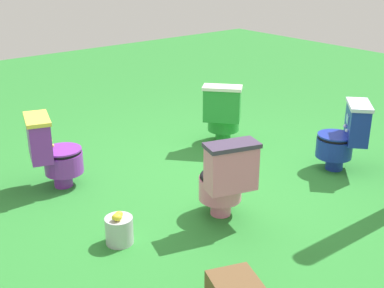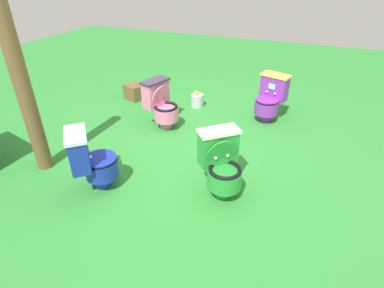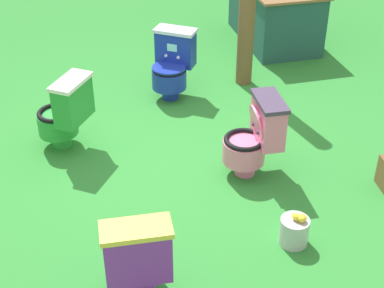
{
  "view_description": "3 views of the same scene",
  "coord_description": "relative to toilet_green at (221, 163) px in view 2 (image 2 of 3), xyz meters",
  "views": [
    {
      "loc": [
        3.13,
        3.41,
        2.19
      ],
      "look_at": [
        0.33,
        -0.05,
        0.44
      ],
      "focal_mm": 47.48,
      "sensor_mm": 36.0,
      "label": 1
    },
    {
      "loc": [
        -3.31,
        -1.45,
        2.26
      ],
      "look_at": [
        -0.34,
        -0.23,
        0.32
      ],
      "focal_mm": 29.0,
      "sensor_mm": 36.0,
      "label": 2
    },
    {
      "loc": [
        3.89,
        -1.81,
        2.99
      ],
      "look_at": [
        0.28,
        0.11,
        0.32
      ],
      "focal_mm": 53.54,
      "sensor_mm": 36.0,
      "label": 3
    }
  ],
  "objects": [
    {
      "name": "toilet_purple",
      "position": [
        2.03,
        -0.16,
        -0.0
      ],
      "size": [
        0.59,
        0.53,
        0.73
      ],
      "rotation": [
        0.0,
        0.0,
        1.27
      ],
      "color": "purple",
      "rests_on": "ground"
    },
    {
      "name": "lemon_bucket",
      "position": [
        2.07,
        1.09,
        -0.26
      ],
      "size": [
        0.22,
        0.22,
        0.28
      ],
      "color": "#B7B7BF",
      "rests_on": "ground"
    },
    {
      "name": "wooden_post",
      "position": [
        -0.37,
        2.18,
        0.68
      ],
      "size": [
        0.18,
        0.18,
        2.11
      ],
      "primitive_type": "cylinder",
      "color": "brown",
      "rests_on": "ground"
    },
    {
      "name": "toilet_pink",
      "position": [
        1.16,
        1.31,
        0.0
      ],
      "size": [
        0.53,
        0.59,
        0.73
      ],
      "rotation": [
        0.0,
        0.0,
        2.85
      ],
      "color": "pink",
      "rests_on": "ground"
    },
    {
      "name": "small_crate",
      "position": [
        1.95,
        2.28,
        -0.24
      ],
      "size": [
        0.38,
        0.4,
        0.27
      ],
      "primitive_type": "cube",
      "rotation": [
        0.0,
        0.0,
        2.79
      ],
      "color": "brown",
      "rests_on": "ground"
    },
    {
      "name": "toilet_green",
      "position": [
        0.0,
        0.0,
        0.0
      ],
      "size": [
        0.63,
        0.63,
        0.73
      ],
      "rotation": [
        0.0,
        0.0,
        2.29
      ],
      "color": "green",
      "rests_on": "ground"
    },
    {
      "name": "toilet_blue",
      "position": [
        -0.47,
        1.33,
        -0.0
      ],
      "size": [
        0.63,
        0.63,
        0.73
      ],
      "rotation": [
        0.0,
        0.0,
        3.87
      ],
      "color": "#192D9E",
      "rests_on": "ground"
    },
    {
      "name": "ground",
      "position": [
        0.66,
        0.71,
        -0.37
      ],
      "size": [
        14.0,
        14.0,
        0.0
      ],
      "primitive_type": "plane",
      "color": "#2D8433"
    }
  ]
}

